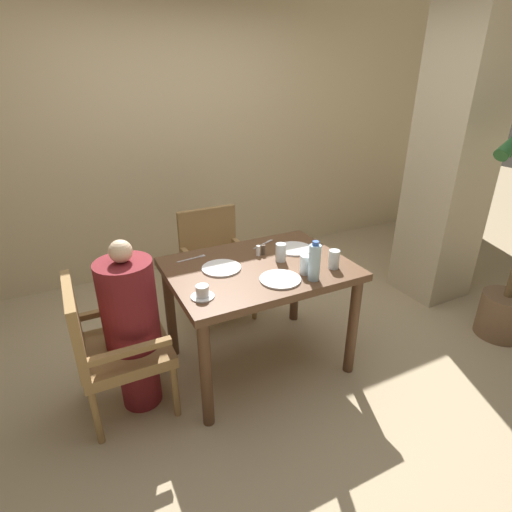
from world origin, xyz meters
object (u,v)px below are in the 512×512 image
Objects in this scene: diner_in_left_chair at (132,325)px; glass_tall_mid at (280,252)px; chair_far_side at (215,258)px; glass_tall_near at (305,265)px; chair_left_side at (109,343)px; teacup_with_saucer at (202,293)px; plate_main_left at (221,268)px; water_bottle at (314,262)px; plate_dessert_center at (280,279)px; glass_tall_far at (334,259)px; plate_main_right at (294,249)px.

diner_in_left_chair is 1.03m from glass_tall_mid.
chair_far_side is 7.31× the size of glass_tall_near.
chair_left_side is 6.67× the size of teacup_with_saucer.
diner_in_left_chair reaches higher than glass_tall_near.
water_bottle is at bearing -40.73° from plate_main_left.
teacup_with_saucer is 1.10× the size of glass_tall_near.
water_bottle reaches higher than glass_tall_near.
plate_dessert_center is at bearing -2.23° from teacup_with_saucer.
glass_tall_far is at bearing 20.15° from water_bottle.
water_bottle is at bearing -8.48° from teacup_with_saucer.
plate_dessert_center is (0.86, -0.24, 0.21)m from diner_in_left_chair.
glass_tall_far reaches higher than plate_main_left.
glass_tall_mid reaches higher than plate_main_right.
diner_in_left_chair reaches higher than glass_tall_mid.
plate_main_right is (0.58, 0.05, 0.00)m from plate_main_left.
water_bottle is (1.04, -0.32, 0.32)m from diner_in_left_chair.
diner_in_left_chair is 0.49m from teacup_with_saucer.
water_bottle is (0.67, -0.10, 0.09)m from teacup_with_saucer.
water_bottle is at bearing -17.03° from diner_in_left_chair.
chair_left_side is 7.31× the size of glass_tall_mid.
teacup_with_saucer is (-0.81, -0.34, 0.02)m from plate_main_right.
diner_in_left_chair is 9.15× the size of glass_tall_far.
glass_tall_far reaches higher than plate_dessert_center.
water_bottle is 2.06× the size of glass_tall_far.
chair_left_side is at bearing -175.13° from plate_main_left.
plate_dessert_center is at bearing -13.43° from chair_left_side.
teacup_with_saucer is at bearing 171.52° from water_bottle.
chair_left_side is 0.80m from plate_main_left.
teacup_with_saucer is 1.10× the size of glass_tall_mid.
glass_tall_near reaches higher than chair_left_side.
plate_main_right is 0.22m from glass_tall_mid.
glass_tall_far reaches higher than chair_left_side.
glass_tall_mid is at bearing 60.08° from plate_dessert_center.
plate_main_right is at bearing 5.06° from chair_left_side.
plate_main_right is at bearing 68.35° from glass_tall_near.
chair_far_side is at bearing 65.89° from teacup_with_saucer.
glass_tall_mid is (-0.04, 0.23, 0.00)m from glass_tall_near.
glass_tall_far reaches higher than teacup_with_saucer.
teacup_with_saucer is 0.53× the size of water_bottle.
chair_left_side is at bearing 166.57° from plate_dessert_center.
chair_left_side is at bearing 156.75° from teacup_with_saucer.
diner_in_left_chair is 9.15× the size of glass_tall_mid.
glass_tall_far is (0.20, 0.07, -0.06)m from water_bottle.
glass_tall_mid and glass_tall_far have the same top height.
diner_in_left_chair is 1.14m from water_bottle.
chair_left_side is 0.80× the size of diner_in_left_chair.
water_bottle is at bearing -15.12° from chair_left_side.
plate_dessert_center is at bearing -49.25° from plate_main_left.
glass_tall_near is (-0.14, -0.35, 0.05)m from plate_main_right.
water_bottle is (0.21, -1.14, 0.41)m from chair_far_side.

